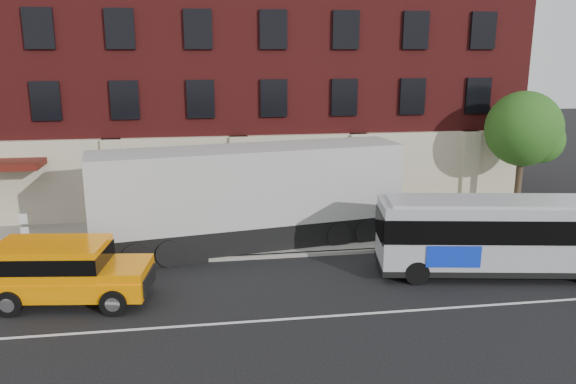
{
  "coord_description": "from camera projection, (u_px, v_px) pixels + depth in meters",
  "views": [
    {
      "loc": [
        -1.7,
        -15.75,
        8.23
      ],
      "look_at": [
        1.49,
        5.5,
        2.86
      ],
      "focal_mm": 35.63,
      "sensor_mm": 36.0,
      "label": 1
    }
  ],
  "objects": [
    {
      "name": "shipping_container",
      "position": [
        250.0,
        199.0,
        24.03
      ],
      "size": [
        13.2,
        4.69,
        4.31
      ],
      "color": "black",
      "rests_on": "ground"
    },
    {
      "name": "lane_line",
      "position": [
        265.0,
        321.0,
        17.83
      ],
      "size": [
        60.0,
        0.12,
        0.01
      ],
      "primitive_type": "cube",
      "color": "silver",
      "rests_on": "ground"
    },
    {
      "name": "sidewalk",
      "position": [
        244.0,
        234.0,
        25.97
      ],
      "size": [
        60.0,
        6.0,
        0.15
      ],
      "primitive_type": "cube",
      "color": "#9A978C",
      "rests_on": "ground"
    },
    {
      "name": "kerb",
      "position": [
        250.0,
        257.0,
        23.09
      ],
      "size": [
        60.0,
        0.25,
        0.15
      ],
      "primitive_type": "cube",
      "color": "#9A978C",
      "rests_on": "ground"
    },
    {
      "name": "city_bus",
      "position": [
        523.0,
        234.0,
        21.13
      ],
      "size": [
        10.87,
        3.98,
        2.91
      ],
      "color": "#A0A3AA",
      "rests_on": "ground"
    },
    {
      "name": "ground",
      "position": [
        267.0,
        328.0,
        17.35
      ],
      "size": [
        120.0,
        120.0,
        0.0
      ],
      "primitive_type": "plane",
      "color": "black",
      "rests_on": "ground"
    },
    {
      "name": "yellow_suv",
      "position": [
        63.0,
        268.0,
        18.9
      ],
      "size": [
        5.54,
        2.89,
        2.07
      ],
      "color": "#FF8801",
      "rests_on": "ground"
    },
    {
      "name": "building",
      "position": [
        231.0,
        62.0,
        31.75
      ],
      "size": [
        30.0,
        12.1,
        15.0
      ],
      "color": "#561414",
      "rests_on": "sidewalk"
    },
    {
      "name": "street_tree",
      "position": [
        524.0,
        132.0,
        27.33
      ],
      "size": [
        3.6,
        3.6,
        6.2
      ],
      "color": "#37281B",
      "rests_on": "sidewalk"
    },
    {
      "name": "sign_pole",
      "position": [
        26.0,
        233.0,
        21.67
      ],
      "size": [
        0.3,
        0.2,
        2.5
      ],
      "color": "gray",
      "rests_on": "ground"
    }
  ]
}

